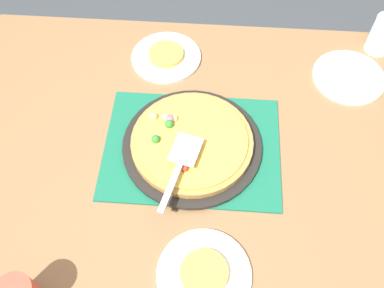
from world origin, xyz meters
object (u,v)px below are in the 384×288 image
object	(u,v)px
pizza	(191,141)
plate_side	(349,77)
plate_far_right	(166,57)
cup_near	(383,35)
plate_near_left	(204,274)
served_slice_right	(166,54)
pizza_server	(180,165)
served_slice_left	(204,273)
pizza_pan	(192,145)

from	to	relation	value
pizza	plate_side	world-z (taller)	pizza
plate_far_right	cup_near	distance (m)	0.68
plate_near_left	cup_near	xyz separation A→B (m)	(0.52, 0.77, 0.06)
plate_side	plate_far_right	bearing A→B (deg)	175.65
served_slice_right	cup_near	distance (m)	0.68
served_slice_right	pizza_server	distance (m)	0.44
plate_near_left	plate_side	bearing A→B (deg)	57.13
plate_near_left	plate_side	world-z (taller)	same
pizza	plate_near_left	distance (m)	0.35
pizza	plate_far_right	world-z (taller)	pizza
plate_near_left	pizza_server	size ratio (longest dim) A/B	0.94
plate_side	pizza_server	distance (m)	0.62
pizza	served_slice_right	size ratio (longest dim) A/B	3.00
plate_near_left	pizza_server	distance (m)	0.27
plate_side	cup_near	distance (m)	0.18
served_slice_right	pizza_server	world-z (taller)	pizza_server
served_slice_left	plate_near_left	bearing A→B (deg)	180.00
served_slice_right	cup_near	world-z (taller)	cup_near
pizza	plate_side	distance (m)	0.55
cup_near	plate_side	bearing A→B (deg)	-128.41
plate_side	pizza_server	size ratio (longest dim) A/B	0.94
plate_far_right	cup_near	world-z (taller)	cup_near
plate_near_left	served_slice_left	bearing A→B (deg)	0.00
served_slice_left	pizza_server	distance (m)	0.27
served_slice_right	pizza	bearing A→B (deg)	-72.60
pizza	plate_near_left	world-z (taller)	pizza
pizza	plate_side	xyz separation A→B (m)	(0.47, 0.29, -0.03)
pizza	plate_far_right	bearing A→B (deg)	107.40
plate_far_right	served_slice_right	size ratio (longest dim) A/B	2.00
pizza_pan	plate_near_left	world-z (taller)	pizza_pan
pizza	cup_near	size ratio (longest dim) A/B	2.75
served_slice_left	cup_near	size ratio (longest dim) A/B	0.92
pizza	cup_near	bearing A→B (deg)	36.52
plate_far_right	plate_near_left	bearing A→B (deg)	-76.84
pizza	plate_side	bearing A→B (deg)	31.84
cup_near	plate_near_left	bearing A→B (deg)	-123.89
plate_near_left	pizza_server	bearing A→B (deg)	107.03
pizza_server	plate_far_right	bearing A→B (deg)	100.83
pizza_pan	plate_near_left	distance (m)	0.35
pizza	cup_near	distance (m)	0.71
pizza	pizza_server	distance (m)	0.10
plate_far_right	served_slice_right	distance (m)	0.01
pizza_server	pizza	bearing A→B (deg)	76.91
pizza	served_slice_left	size ratio (longest dim) A/B	3.00
served_slice_left	cup_near	world-z (taller)	cup_near
plate_far_right	pizza	bearing A→B (deg)	-72.60
plate_far_right	cup_near	bearing A→B (deg)	7.68
plate_side	pizza_server	bearing A→B (deg)	-141.73
pizza_pan	plate_side	xyz separation A→B (m)	(0.46, 0.29, -0.01)
plate_side	cup_near	world-z (taller)	cup_near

